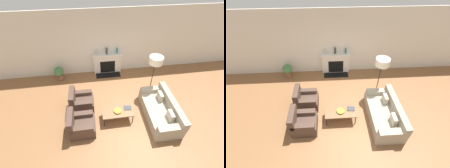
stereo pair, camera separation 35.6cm
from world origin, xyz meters
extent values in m
plane|color=brown|center=(0.00, 0.00, 0.00)|extent=(18.00, 18.00, 0.00)
cube|color=silver|center=(0.00, 3.03, 1.45)|extent=(18.00, 0.06, 2.90)
cube|color=silver|center=(-0.23, 2.90, 0.48)|extent=(1.28, 0.20, 0.96)
cube|color=black|center=(-0.23, 2.81, 0.35)|extent=(0.70, 0.04, 0.62)
cube|color=black|center=(-0.23, 2.62, 0.01)|extent=(1.15, 0.40, 0.02)
cube|color=silver|center=(-0.23, 2.87, 0.98)|extent=(1.40, 0.28, 0.05)
cube|color=#9E937F|center=(1.25, -0.01, 0.22)|extent=(0.93, 1.93, 0.43)
cube|color=#9E937F|center=(1.62, -0.01, 0.60)|extent=(0.20, 1.93, 0.34)
cube|color=#9E937F|center=(1.25, 0.84, 0.52)|extent=(0.86, 0.22, 0.17)
cube|color=#9E937F|center=(1.25, -0.87, 0.52)|extent=(0.86, 0.22, 0.17)
cube|color=#C0B49C|center=(1.39, 0.42, 0.57)|extent=(0.12, 0.32, 0.28)
cube|color=#C0B49C|center=(1.39, -0.45, 0.57)|extent=(0.12, 0.32, 0.28)
cube|color=#4C382D|center=(-1.42, -0.21, 0.21)|extent=(0.81, 0.72, 0.43)
cube|color=#4C382D|center=(-1.74, -0.21, 0.64)|extent=(0.18, 0.72, 0.42)
cube|color=#4C382D|center=(-1.42, -0.48, 0.50)|extent=(0.73, 0.18, 0.15)
cube|color=#4C382D|center=(-1.42, 0.06, 0.50)|extent=(0.73, 0.18, 0.15)
cube|color=#4C382D|center=(-1.42, 0.78, 0.21)|extent=(0.81, 0.72, 0.43)
cube|color=#4C382D|center=(-1.74, 0.78, 0.64)|extent=(0.18, 0.72, 0.42)
cube|color=#4C382D|center=(-1.42, 0.51, 0.50)|extent=(0.73, 0.18, 0.15)
cube|color=#4C382D|center=(-1.42, 1.06, 0.50)|extent=(0.73, 0.18, 0.15)
cube|color=brown|center=(-0.22, 0.10, 0.40)|extent=(1.06, 0.56, 0.03)
cylinder|color=black|center=(-0.71, -0.14, 0.19)|extent=(0.03, 0.03, 0.39)
cylinder|color=black|center=(0.27, -0.14, 0.19)|extent=(0.03, 0.03, 0.39)
cylinder|color=black|center=(-0.71, 0.34, 0.19)|extent=(0.03, 0.03, 0.39)
cylinder|color=black|center=(0.27, 0.34, 0.19)|extent=(0.03, 0.03, 0.39)
cylinder|color=#BC8E2D|center=(-0.22, 0.08, 0.42)|extent=(0.09, 0.09, 0.01)
cylinder|color=#BC8E2D|center=(-0.22, 0.08, 0.45)|extent=(0.26, 0.26, 0.04)
cube|color=#38383D|center=(0.14, 0.17, 0.43)|extent=(0.27, 0.21, 0.02)
cylinder|color=black|center=(1.31, 1.18, 0.01)|extent=(0.31, 0.31, 0.03)
cylinder|color=black|center=(1.31, 1.18, 0.78)|extent=(0.03, 0.03, 1.49)
cylinder|color=beige|center=(1.31, 1.18, 1.61)|extent=(0.50, 0.50, 0.26)
cylinder|color=beige|center=(-0.70, 2.90, 1.11)|extent=(0.10, 0.10, 0.21)
cylinder|color=#3D383D|center=(-0.25, 2.90, 1.15)|extent=(0.08, 0.08, 0.29)
cylinder|color=#28666B|center=(0.22, 2.90, 1.13)|extent=(0.07, 0.07, 0.25)
cylinder|color=brown|center=(-2.46, 2.63, 0.13)|extent=(0.27, 0.27, 0.26)
sphere|color=#477A47|center=(-2.46, 2.63, 0.45)|extent=(0.43, 0.43, 0.43)
camera|label=1|loc=(-0.86, -3.03, 4.47)|focal=24.00mm
camera|label=2|loc=(-0.51, -3.07, 4.47)|focal=24.00mm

